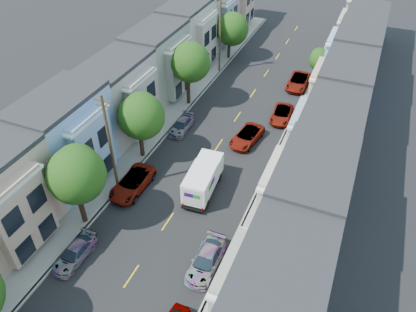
% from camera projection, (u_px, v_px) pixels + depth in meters
% --- Properties ---
extents(ground, '(160.00, 160.00, 0.00)m').
position_uv_depth(ground, '(168.00, 222.00, 35.22)').
color(ground, black).
rests_on(ground, ground).
extents(road_slab, '(12.00, 70.00, 0.02)m').
position_uv_depth(road_slab, '(228.00, 130.00, 45.98)').
color(road_slab, black).
rests_on(road_slab, ground).
extents(curb_left, '(0.30, 70.00, 0.15)m').
position_uv_depth(curb_left, '(181.00, 118.00, 47.78)').
color(curb_left, gray).
rests_on(curb_left, ground).
extents(curb_right, '(0.30, 70.00, 0.15)m').
position_uv_depth(curb_right, '(280.00, 142.00, 44.10)').
color(curb_right, gray).
rests_on(curb_right, ground).
extents(sidewalk_left, '(2.60, 70.00, 0.15)m').
position_uv_depth(sidewalk_left, '(171.00, 116.00, 48.17)').
color(sidewalk_left, gray).
rests_on(sidewalk_left, ground).
extents(sidewalk_right, '(2.60, 70.00, 0.15)m').
position_uv_depth(sidewalk_right, '(292.00, 145.00, 43.71)').
color(sidewalk_right, gray).
rests_on(sidewalk_right, ground).
extents(centerline, '(0.12, 70.00, 0.01)m').
position_uv_depth(centerline, '(228.00, 130.00, 45.99)').
color(centerline, gold).
rests_on(centerline, ground).
extents(townhouse_row_left, '(5.00, 70.00, 8.50)m').
position_uv_depth(townhouse_row_left, '(143.00, 110.00, 49.37)').
color(townhouse_row_left, '#909FB0').
rests_on(townhouse_row_left, ground).
extents(townhouse_row_right, '(5.00, 70.00, 8.50)m').
position_uv_depth(townhouse_row_right, '(328.00, 154.00, 42.60)').
color(townhouse_row_right, '#909FB0').
rests_on(townhouse_row_right, ground).
extents(tree_b, '(4.68, 4.68, 7.85)m').
position_uv_depth(tree_b, '(76.00, 175.00, 31.73)').
color(tree_b, black).
rests_on(tree_b, ground).
extents(tree_c, '(4.60, 4.60, 7.31)m').
position_uv_depth(tree_c, '(141.00, 116.00, 39.15)').
color(tree_c, black).
rests_on(tree_c, ground).
extents(tree_d, '(4.70, 4.70, 8.00)m').
position_uv_depth(tree_d, '(190.00, 62.00, 46.86)').
color(tree_d, black).
rests_on(tree_d, ground).
extents(tree_e, '(4.70, 4.70, 6.86)m').
position_uv_depth(tree_e, '(231.00, 29.00, 57.65)').
color(tree_e, black).
rests_on(tree_e, ground).
extents(tree_far_r, '(2.79, 2.79, 4.96)m').
position_uv_depth(tree_far_r, '(319.00, 60.00, 52.05)').
color(tree_far_r, black).
rests_on(tree_far_r, ground).
extents(utility_pole_near, '(1.60, 0.26, 10.00)m').
position_uv_depth(utility_pole_near, '(110.00, 145.00, 35.34)').
color(utility_pole_near, '#42301E').
rests_on(utility_pole_near, ground).
extents(utility_pole_far, '(1.60, 0.26, 10.00)m').
position_uv_depth(utility_pole_far, '(220.00, 36.00, 54.00)').
color(utility_pole_far, '#42301E').
rests_on(utility_pole_far, ground).
extents(fedex_truck, '(2.25, 5.85, 2.81)m').
position_uv_depth(fedex_truck, '(203.00, 178.00, 37.28)').
color(fedex_truck, white).
rests_on(fedex_truck, ground).
extents(lead_sedan, '(3.03, 5.32, 1.40)m').
position_uv_depth(lead_sedan, '(247.00, 137.00, 43.85)').
color(lead_sedan, '#252427').
rests_on(lead_sedan, ground).
extents(parked_left_b, '(1.80, 4.17, 1.24)m').
position_uv_depth(parked_left_b, '(75.00, 254.00, 31.80)').
color(parked_left_b, black).
rests_on(parked_left_b, ground).
extents(parked_left_c, '(2.56, 5.46, 1.51)m').
position_uv_depth(parked_left_c, '(132.00, 183.00, 37.95)').
color(parked_left_c, '#AAB7BE').
rests_on(parked_left_c, ground).
extents(parked_left_d, '(1.87, 4.21, 1.25)m').
position_uv_depth(parked_left_d, '(182.00, 126.00, 45.62)').
color(parked_left_d, '#4F0513').
rests_on(parked_left_d, ground).
extents(parked_right_b, '(2.03, 4.71, 1.40)m').
position_uv_depth(parked_right_b, '(206.00, 261.00, 31.17)').
color(parked_right_b, silver).
rests_on(parked_right_b, ground).
extents(parked_right_c, '(2.48, 4.85, 1.31)m').
position_uv_depth(parked_right_c, '(282.00, 114.00, 47.35)').
color(parked_right_c, black).
rests_on(parked_right_c, ground).
extents(parked_right_d, '(2.49, 5.40, 1.50)m').
position_uv_depth(parked_right_d, '(298.00, 82.00, 53.32)').
color(parked_right_d, black).
rests_on(parked_right_d, ground).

